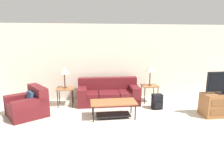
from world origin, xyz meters
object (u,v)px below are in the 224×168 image
table_lamp_left (64,71)px  armchair (28,105)px  side_table_left (65,90)px  coffee_table (113,106)px  backpack (157,102)px  side_table_right (150,87)px  table_lamp_right (150,69)px  tv_console (222,105)px  couch (108,94)px

table_lamp_left → armchair: bearing=-142.4°
armchair → side_table_left: 1.23m
coffee_table → backpack: 1.52m
side_table_right → side_table_left: bearing=180.0°
coffee_table → side_table_right: 1.86m
table_lamp_right → tv_console: 2.33m
side_table_left → table_lamp_right: bearing=-0.0°
armchair → table_lamp_left: table_lamp_left is taller
armchair → side_table_right: size_ratio=2.28×
table_lamp_right → coffee_table: bearing=-139.3°
coffee_table → side_table_left: bearing=138.8°
armchair → side_table_left: bearing=37.6°
side_table_left → table_lamp_left: (0.00, -0.00, 0.61)m
table_lamp_left → tv_console: bearing=-18.5°
couch → backpack: bearing=-28.4°
side_table_left → backpack: side_table_left is taller
table_lamp_right → side_table_left: bearing=180.0°
table_lamp_right → side_table_right: bearing=63.4°
armchair → couch: bearing=18.8°
coffee_table → table_lamp_right: (1.41, 1.21, 0.80)m
side_table_left → side_table_right: 2.79m
side_table_left → side_table_right: same height
table_lamp_left → couch: bearing=2.6°
side_table_right → backpack: 0.76m
table_lamp_right → backpack: size_ratio=1.48×
armchair → table_lamp_right: table_lamp_right is taller
coffee_table → side_table_right: size_ratio=2.11×
armchair → side_table_right: bearing=11.1°
backpack → table_lamp_right: bearing=91.9°
table_lamp_left → coffee_table: bearing=-41.2°
armchair → backpack: (3.77, 0.04, -0.06)m
coffee_table → side_table_left: 1.84m
side_table_right → table_lamp_right: 0.61m
side_table_left → tv_console: 4.65m
tv_console → backpack: (-1.59, 0.77, -0.09)m
couch → side_table_left: (-1.39, -0.06, 0.22)m
side_table_right → coffee_table: bearing=-139.3°
couch → backpack: (1.42, -0.77, -0.07)m
couch → table_lamp_left: 1.63m
coffee_table → tv_console: (3.02, -0.26, -0.02)m
couch → coffee_table: size_ratio=1.64×
armchair → table_lamp_right: (3.75, 0.74, 0.85)m
tv_console → side_table_left: bearing=161.5°
side_table_left → backpack: bearing=-14.0°
tv_console → coffee_table: bearing=175.1°
coffee_table → table_lamp_right: table_lamp_right is taller
couch → side_table_left: bearing=-177.4°
couch → table_lamp_left: size_ratio=2.96×
coffee_table → table_lamp_left: 2.00m
table_lamp_right → backpack: bearing=-88.1°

